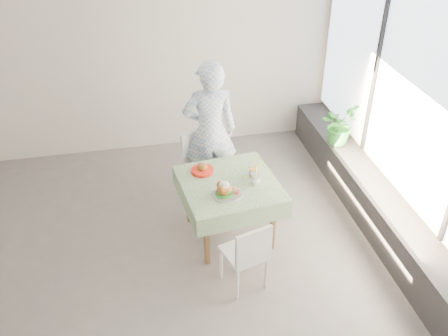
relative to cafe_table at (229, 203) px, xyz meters
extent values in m
plane|color=#5A5755|center=(-1.05, -0.25, -0.46)|extent=(6.00, 6.00, 0.00)
plane|color=white|center=(-1.05, -0.25, 2.34)|extent=(6.00, 6.00, 0.00)
cube|color=beige|center=(-1.05, 2.25, 0.94)|extent=(6.00, 0.02, 2.80)
cube|color=beige|center=(1.95, -0.25, 0.94)|extent=(0.02, 5.00, 2.80)
cube|color=#D1E0F9|center=(1.92, -0.25, 1.19)|extent=(0.01, 4.80, 2.18)
cube|color=black|center=(1.75, -0.25, -0.21)|extent=(0.40, 4.80, 0.50)
cube|color=brown|center=(0.00, 0.00, 0.25)|extent=(0.99, 0.99, 0.04)
cube|color=beige|center=(0.00, 0.00, 0.28)|extent=(1.15, 1.15, 0.01)
cube|color=white|center=(-0.13, 0.81, -0.01)|extent=(0.58, 0.58, 0.04)
cube|color=white|center=(-0.23, 0.97, 0.22)|extent=(0.38, 0.25, 0.42)
cube|color=white|center=(-0.02, -0.79, -0.04)|extent=(0.49, 0.49, 0.04)
cube|color=white|center=(0.03, -0.96, 0.18)|extent=(0.39, 0.15, 0.39)
imported|color=#82A9D1|center=(-0.05, 0.87, 0.45)|extent=(0.67, 0.45, 1.83)
cylinder|color=white|center=(-0.07, -0.22, 0.29)|extent=(0.34, 0.34, 0.02)
cylinder|color=#165916|center=(-0.11, -0.22, 0.31)|extent=(0.19, 0.19, 0.02)
ellipsoid|color=#955D24|center=(-0.11, -0.22, 0.36)|extent=(0.16, 0.14, 0.12)
ellipsoid|color=white|center=(-0.11, -0.22, 0.42)|extent=(0.11, 0.11, 0.08)
cylinder|color=#9F0F0F|center=(0.03, -0.24, 0.32)|extent=(0.06, 0.06, 0.03)
cylinder|color=white|center=(0.29, 0.06, 0.35)|extent=(0.10, 0.10, 0.14)
cylinder|color=orange|center=(0.29, 0.06, 0.33)|extent=(0.09, 0.09, 0.10)
cylinder|color=white|center=(0.29, 0.06, 0.42)|extent=(0.10, 0.10, 0.01)
cylinder|color=#FFF11A|center=(0.29, 0.06, 0.47)|extent=(0.01, 0.04, 0.19)
cylinder|color=white|center=(0.27, -0.09, 0.35)|extent=(0.10, 0.10, 0.14)
cylinder|color=beige|center=(0.27, -0.09, 0.34)|extent=(0.09, 0.09, 0.11)
cylinder|color=white|center=(0.27, -0.09, 0.43)|extent=(0.11, 0.11, 0.01)
cylinder|color=#FFF11A|center=(0.28, -0.09, 0.48)|extent=(0.01, 0.04, 0.20)
cylinder|color=red|center=(-0.26, 0.26, 0.30)|extent=(0.25, 0.25, 0.04)
cylinder|color=white|center=(-0.26, 0.26, 0.31)|extent=(0.21, 0.21, 0.01)
ellipsoid|color=#955D24|center=(-0.26, 0.26, 0.35)|extent=(0.11, 0.11, 0.10)
imported|color=#2B802A|center=(1.69, 0.96, 0.31)|extent=(0.64, 0.64, 0.54)
camera|label=1|loc=(-0.98, -4.39, 3.43)|focal=40.00mm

